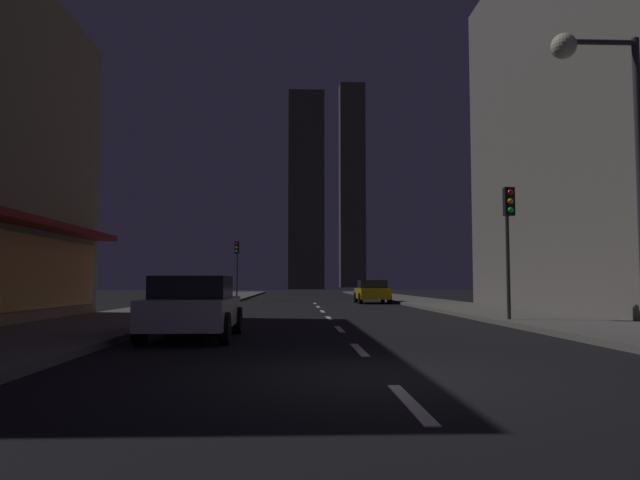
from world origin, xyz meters
TOP-DOWN VIEW (x-y plane):
  - ground_plane at (0.00, 32.00)m, footprint 78.00×136.00m
  - sidewalk_right at (7.00, 32.00)m, footprint 4.00×76.00m
  - sidewalk_left at (-7.00, 32.00)m, footprint 4.00×76.00m
  - lane_marking_center at (0.00, 13.60)m, footprint 0.16×33.40m
  - skyscraper_distant_tall at (1.01, 114.79)m, footprint 7.16×8.44m
  - skyscraper_distant_mid at (14.19, 153.87)m, footprint 6.76×5.95m
  - car_parked_near at (-3.60, 5.66)m, footprint 1.98×4.24m
  - car_parked_far at (3.60, 29.49)m, footprint 1.98×4.24m
  - fire_hydrant_far_left at (-5.90, 19.18)m, footprint 0.42×0.30m
  - traffic_light_near_right at (5.50, 10.23)m, footprint 0.32×0.48m
  - traffic_light_far_left at (-5.50, 36.15)m, footprint 0.32×0.48m
  - street_lamp_right at (5.38, 4.07)m, footprint 1.96×0.56m

SIDE VIEW (x-z plane):
  - ground_plane at x=0.00m, z-range -0.10..0.00m
  - lane_marking_center at x=0.00m, z-range 0.00..0.01m
  - sidewalk_right at x=7.00m, z-range 0.00..0.15m
  - sidewalk_left at x=-7.00m, z-range 0.00..0.15m
  - fire_hydrant_far_left at x=-5.90m, z-range 0.13..0.78m
  - car_parked_near at x=-3.60m, z-range 0.02..1.47m
  - car_parked_far at x=3.60m, z-range 0.02..1.47m
  - traffic_light_near_right at x=5.50m, z-range 1.09..5.29m
  - traffic_light_far_left at x=-5.50m, z-range 1.09..5.29m
  - street_lamp_right at x=5.38m, z-range 1.78..8.36m
  - skyscraper_distant_tall at x=1.01m, z-range 0.00..39.91m
  - skyscraper_distant_mid at x=14.19m, z-range 0.00..55.12m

